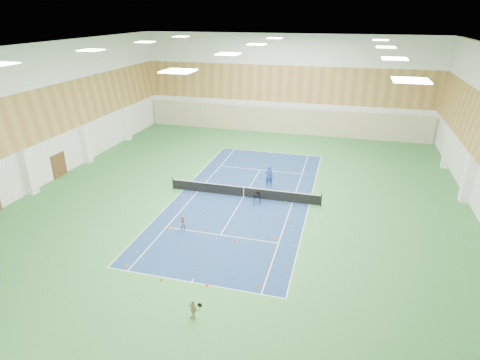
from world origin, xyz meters
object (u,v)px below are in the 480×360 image
Objects in this scene: tennis_net at (244,191)px; coach at (269,176)px; ball_cart at (257,198)px; child_apron at (193,309)px; child_court at (183,224)px.

tennis_net is 3.30m from coach.
ball_cart is (-0.20, -3.83, -0.46)m from coach.
child_court is at bearing 137.64° from child_apron.
coach is 10.33m from child_court.
child_court is at bearing -134.11° from ball_cart.
coach is 1.78× the size of child_apron.
coach is at bearing 61.28° from tennis_net.
tennis_net is 6.67× the size of coach.
child_apron is at bearing -85.51° from tennis_net.
coach is 1.94× the size of ball_cart.
child_court is at bearing 44.13° from coach.
coach reaches higher than ball_cart.
tennis_net is at bearing 39.95° from coach.
child_apron reaches higher than ball_cart.
tennis_net is at bearing 58.32° from child_court.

